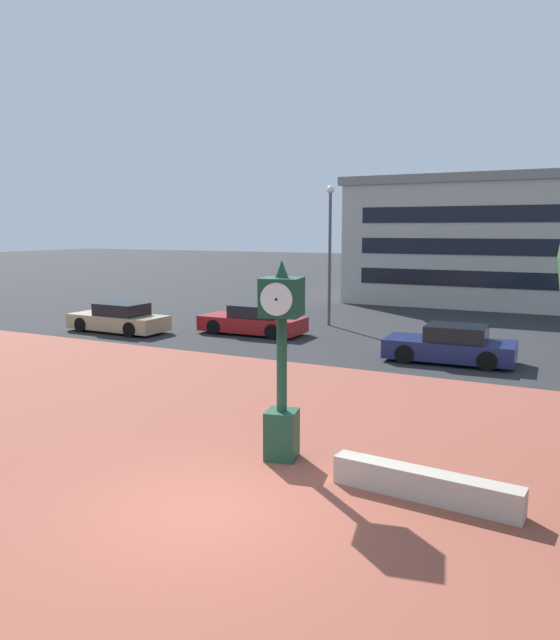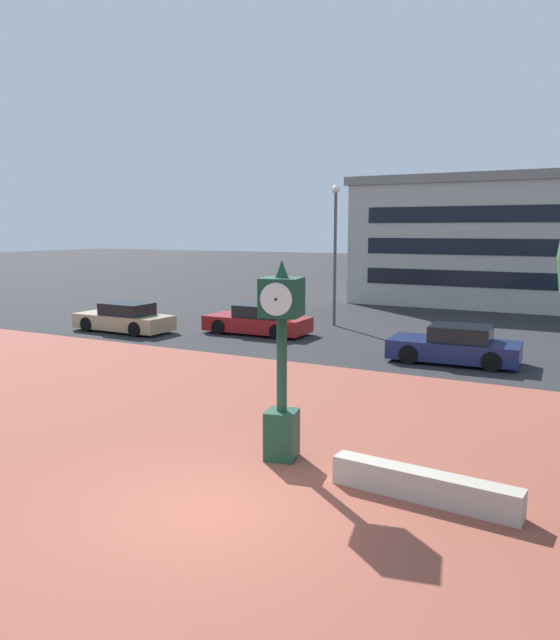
{
  "view_description": "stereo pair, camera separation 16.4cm",
  "coord_description": "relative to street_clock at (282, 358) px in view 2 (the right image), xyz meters",
  "views": [
    {
      "loc": [
        5.27,
        -7.76,
        4.49
      ],
      "look_at": [
        -0.0,
        2.53,
        2.77
      ],
      "focal_mm": 34.35,
      "sensor_mm": 36.0,
      "label": 1
    },
    {
      "loc": [
        5.42,
        -7.68,
        4.49
      ],
      "look_at": [
        -0.0,
        2.53,
        2.77
      ],
      "focal_mm": 34.35,
      "sensor_mm": 36.0,
      "label": 2
    }
  ],
  "objects": [
    {
      "name": "plaza_brick_paving",
      "position": [
        -0.03,
        0.74,
        -2.03
      ],
      "size": [
        44.0,
        14.56,
        0.01
      ],
      "primitive_type": "cube",
      "color": "brown",
      "rests_on": "ground"
    },
    {
      "name": "ground_plane",
      "position": [
        -0.03,
        -2.54,
        -2.04
      ],
      "size": [
        200.0,
        200.0,
        0.0
      ],
      "primitive_type": "plane",
      "color": "#262628"
    },
    {
      "name": "car_street_far",
      "position": [
        1.1,
        10.51,
        -1.46
      ],
      "size": [
        4.36,
        2.1,
        1.28
      ],
      "rotation": [
        0.0,
        0.0,
        1.62
      ],
      "color": "navy",
      "rests_on": "ground"
    },
    {
      "name": "street_lamp_post",
      "position": [
        -5.69,
        16.08,
        1.93
      ],
      "size": [
        0.36,
        0.36,
        6.46
      ],
      "color": "#4C4C51",
      "rests_on": "ground"
    },
    {
      "name": "car_street_distant",
      "position": [
        -7.68,
        12.39,
        -1.46
      ],
      "size": [
        4.57,
        2.01,
        1.28
      ],
      "rotation": [
        0.0,
        0.0,
        1.59
      ],
      "color": "maroon",
      "rests_on": "ground"
    },
    {
      "name": "car_street_near",
      "position": [
        -13.22,
        10.16,
        -1.46
      ],
      "size": [
        4.57,
        1.91,
        1.28
      ],
      "rotation": [
        0.0,
        0.0,
        1.55
      ],
      "color": "tan",
      "rests_on": "ground"
    },
    {
      "name": "planter_wall",
      "position": [
        2.97,
        -0.56,
        -1.79
      ],
      "size": [
        3.22,
        0.65,
        0.5
      ],
      "primitive_type": "cube",
      "rotation": [
        0.0,
        0.0,
        -0.08
      ],
      "color": "#ADA393",
      "rests_on": "ground"
    },
    {
      "name": "street_clock",
      "position": [
        0.0,
        0.0,
        0.0
      ],
      "size": [
        0.87,
        0.91,
        3.92
      ],
      "rotation": [
        0.0,
        0.0,
        0.21
      ],
      "color": "#19422D",
      "rests_on": "ground"
    }
  ]
}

